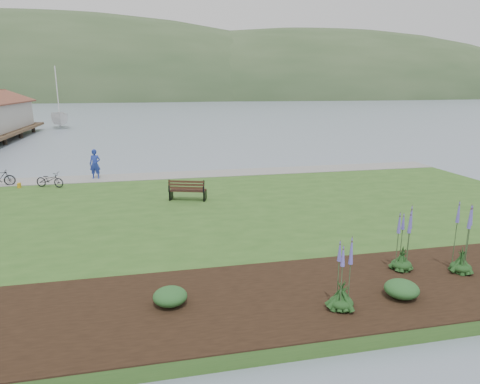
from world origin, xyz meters
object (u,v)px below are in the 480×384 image
at_px(park_bench, 187,190).
at_px(person, 95,162).
at_px(sailboat, 61,128).
at_px(bicycle_a, 50,180).

xyz_separation_m(park_bench, person, (-4.94, 6.22, 0.51)).
bearing_deg(sailboat, person, -88.95).
bearing_deg(sailboat, park_bench, -84.74).
bearing_deg(bicycle_a, sailboat, 31.76).
distance_m(bicycle_a, sailboat, 40.97).
height_order(park_bench, person, person).
distance_m(park_bench, person, 7.95).
distance_m(park_bench, bicycle_a, 8.47).
xyz_separation_m(park_bench, sailboat, (-13.66, 44.92, -0.94)).
xyz_separation_m(bicycle_a, sailboat, (-6.46, 40.45, -0.83)).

